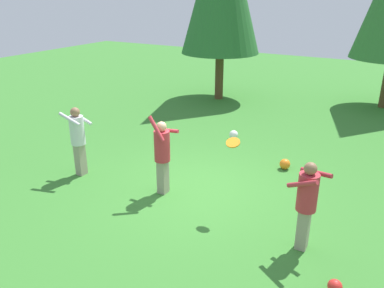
% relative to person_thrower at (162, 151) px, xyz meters
% --- Properties ---
extents(ground_plane, '(40.00, 40.00, 0.00)m').
position_rel_person_thrower_xyz_m(ground_plane, '(0.59, 0.45, -0.98)').
color(ground_plane, '#387A2D').
extents(person_thrower, '(0.58, 0.49, 1.82)m').
position_rel_person_thrower_xyz_m(person_thrower, '(0.00, 0.00, 0.00)').
color(person_thrower, gray).
rests_on(person_thrower, ground_plane).
extents(person_catcher, '(0.68, 0.63, 1.63)m').
position_rel_person_thrower_xyz_m(person_catcher, '(3.20, -0.49, -0.02)').
color(person_catcher, gray).
rests_on(person_catcher, ground_plane).
extents(person_bystander, '(0.60, 0.51, 1.69)m').
position_rel_person_thrower_xyz_m(person_bystander, '(-2.24, -0.21, 0.02)').
color(person_bystander, gray).
rests_on(person_bystander, ground_plane).
extents(frisbee, '(0.28, 0.27, 0.14)m').
position_rel_person_thrower_xyz_m(frisbee, '(1.61, 0.03, 0.50)').
color(frisbee, orange).
extents(ball_red, '(0.22, 0.22, 0.22)m').
position_rel_person_thrower_xyz_m(ball_red, '(3.91, -1.33, -0.88)').
color(ball_red, red).
rests_on(ball_red, ground_plane).
extents(ball_white, '(0.27, 0.27, 0.27)m').
position_rel_person_thrower_xyz_m(ball_white, '(0.01, 3.83, -0.85)').
color(ball_white, white).
rests_on(ball_white, ground_plane).
extents(ball_orange, '(0.27, 0.27, 0.27)m').
position_rel_person_thrower_xyz_m(ball_orange, '(1.99, 2.50, -0.85)').
color(ball_orange, orange).
rests_on(ball_orange, ground_plane).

